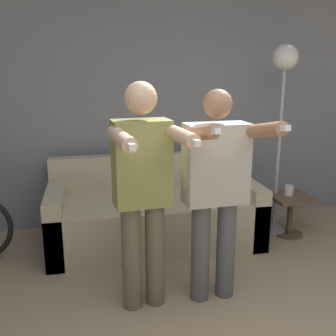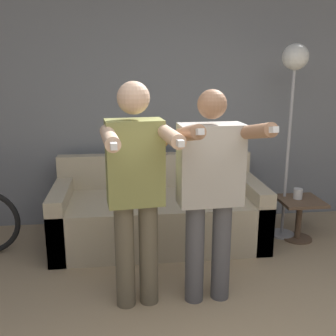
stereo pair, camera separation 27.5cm
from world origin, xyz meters
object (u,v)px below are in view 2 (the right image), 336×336
(person_left, at_px, (136,184))
(side_table, at_px, (299,211))
(cat, at_px, (153,146))
(floor_lamp, at_px, (293,80))
(couch, at_px, (159,214))
(person_right, at_px, (211,184))
(cup, at_px, (298,194))

(person_left, distance_m, side_table, 2.04)
(cat, relative_size, floor_lamp, 0.21)
(couch, distance_m, person_right, 1.30)
(person_right, xyz_separation_m, side_table, (1.15, 0.96, -0.61))
(cat, xyz_separation_m, side_table, (1.44, -0.50, -0.60))
(couch, relative_size, floor_lamp, 1.06)
(person_right, xyz_separation_m, cat, (-0.29, 1.46, -0.01))
(couch, bearing_deg, person_right, -76.27)
(couch, height_order, person_left, person_left)
(person_right, height_order, floor_lamp, floor_lamp)
(floor_lamp, bearing_deg, person_right, -133.83)
(person_left, bearing_deg, person_right, -5.88)
(floor_lamp, bearing_deg, cat, 163.70)
(person_left, xyz_separation_m, side_table, (1.68, 0.96, -0.63))
(cat, distance_m, cup, 1.56)
(floor_lamp, distance_m, side_table, 1.30)
(person_left, distance_m, cup, 1.99)
(side_table, xyz_separation_m, cup, (-0.02, 0.03, 0.17))
(person_left, relative_size, cat, 4.00)
(side_table, bearing_deg, cup, 121.77)
(floor_lamp, bearing_deg, cup, -40.95)
(couch, relative_size, cat, 5.01)
(floor_lamp, xyz_separation_m, cup, (0.10, -0.09, -1.11))
(person_left, xyz_separation_m, floor_lamp, (1.56, 1.08, 0.66))
(person_left, relative_size, person_right, 1.04)
(cup, bearing_deg, cat, 161.57)
(couch, bearing_deg, side_table, -5.65)
(person_left, bearing_deg, floor_lamp, 28.60)
(person_left, relative_size, floor_lamp, 0.84)
(person_right, height_order, cat, person_right)
(person_left, height_order, person_right, person_left)
(couch, height_order, floor_lamp, floor_lamp)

